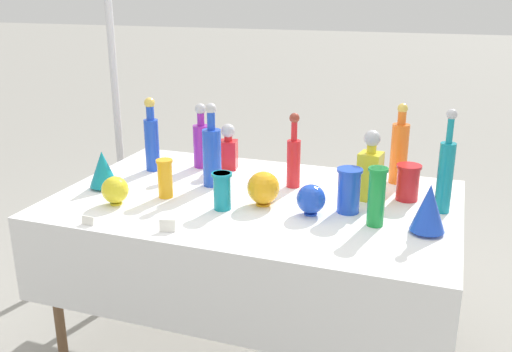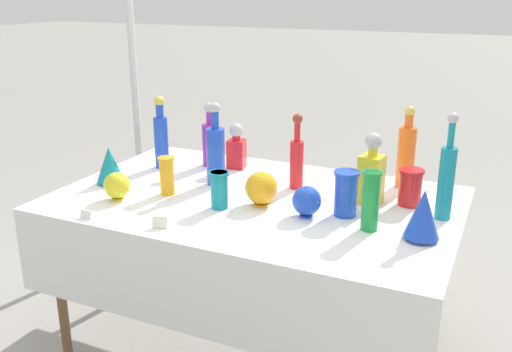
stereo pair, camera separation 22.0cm
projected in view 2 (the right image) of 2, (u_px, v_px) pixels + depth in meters
The scene contains 25 objects.
ground_plane at pixel (256, 344), 2.75m from camera, with size 40.00×40.00×0.00m, color gray.
display_table at pixel (252, 213), 2.50m from camera, with size 1.74×1.09×0.76m.
tall_bottle_0 at pixel (446, 178), 2.24m from camera, with size 0.06×0.06×0.43m.
tall_bottle_1 at pixel (161, 137), 2.88m from camera, with size 0.07×0.07×0.37m.
tall_bottle_2 at pixel (297, 158), 2.59m from camera, with size 0.06×0.06×0.35m.
tall_bottle_3 at pixel (210, 140), 2.92m from camera, with size 0.08×0.08×0.33m.
tall_bottle_4 at pixel (216, 152), 2.64m from camera, with size 0.09×0.09×0.39m.
tall_bottle_5 at pixel (406, 154), 2.60m from camera, with size 0.08×0.08×0.38m.
square_decanter_0 at pixel (371, 173), 2.41m from camera, with size 0.11×0.11×0.31m.
square_decanter_1 at pixel (236, 148), 2.89m from camera, with size 0.10×0.10×0.23m.
slender_vase_0 at pixel (167, 174), 2.53m from camera, with size 0.07×0.07×0.17m.
slender_vase_1 at pixel (219, 188), 2.37m from camera, with size 0.09×0.09×0.16m.
slender_vase_2 at pixel (346, 192), 2.29m from camera, with size 0.11×0.11×0.19m.
slender_vase_3 at pixel (410, 186), 2.40m from camera, with size 0.11×0.11×0.16m.
slender_vase_4 at pixel (371, 199), 2.14m from camera, with size 0.08×0.08×0.23m.
fluted_vase_0 at pixel (110, 165), 2.67m from camera, with size 0.13×0.13×0.18m.
fluted_vase_1 at pixel (423, 214), 2.06m from camera, with size 0.13×0.13×0.19m.
round_bowl_0 at pixel (117, 186), 2.47m from camera, with size 0.12×0.12×0.12m.
round_bowl_1 at pixel (261, 188), 2.40m from camera, with size 0.14×0.14×0.15m.
round_bowl_2 at pixel (307, 201), 2.29m from camera, with size 0.12×0.12×0.13m.
price_tag_left at pixel (160, 222), 2.19m from camera, with size 0.06×0.01×0.05m, color white.
price_tag_center at pixel (86, 214), 2.28m from camera, with size 0.06×0.01×0.03m, color white.
cardboard_box_behind_left at pixel (365, 234), 3.63m from camera, with size 0.50×0.41×0.37m.
cardboard_box_behind_right at pixel (297, 234), 3.57m from camera, with size 0.46×0.33×0.42m.
canopy_pole at pixel (136, 113), 3.55m from camera, with size 0.18×0.18×2.30m.
Camera 2 is at (0.99, -2.14, 1.65)m, focal length 40.00 mm.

